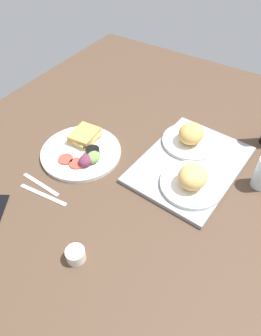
# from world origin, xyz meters

# --- Properties ---
(ground_plane) EXTENTS (1.90, 1.50, 0.03)m
(ground_plane) POSITION_xyz_m (0.00, 0.00, -0.01)
(ground_plane) COLOR #4C3828
(serving_tray) EXTENTS (0.47, 0.36, 0.02)m
(serving_tray) POSITION_xyz_m (-0.14, 0.19, 0.01)
(serving_tray) COLOR gray
(serving_tray) RESTS_ON ground_plane
(bread_plate_near) EXTENTS (0.22, 0.22, 0.09)m
(bread_plate_near) POSITION_xyz_m (-0.24, 0.14, 0.05)
(bread_plate_near) COLOR white
(bread_plate_near) RESTS_ON serving_tray
(bread_plate_far) EXTENTS (0.22, 0.22, 0.09)m
(bread_plate_far) POSITION_xyz_m (-0.04, 0.24, 0.05)
(bread_plate_far) COLOR white
(bread_plate_far) RESTS_ON serving_tray
(plate_with_salad) EXTENTS (0.31, 0.31, 0.05)m
(plate_with_salad) POSITION_xyz_m (0.02, -0.19, 0.02)
(plate_with_salad) COLOR white
(plate_with_salad) RESTS_ON ground_plane
(espresso_cup) EXTENTS (0.06, 0.06, 0.04)m
(espresso_cup) POSITION_xyz_m (0.38, 0.07, 0.02)
(espresso_cup) COLOR silver
(espresso_cup) RESTS_ON ground_plane
(fork) EXTENTS (0.02, 0.17, 0.01)m
(fork) POSITION_xyz_m (0.23, -0.21, 0.00)
(fork) COLOR #B7B7BC
(fork) RESTS_ON ground_plane
(knife) EXTENTS (0.03, 0.19, 0.01)m
(knife) POSITION_xyz_m (0.26, -0.17, 0.00)
(knife) COLOR #B7B7BC
(knife) RESTS_ON ground_plane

